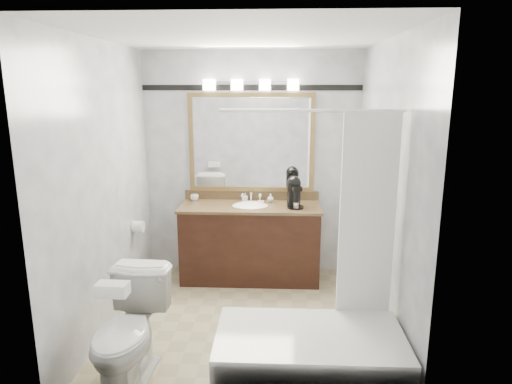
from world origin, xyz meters
TOP-DOWN VIEW (x-y plane):
  - room at (0.00, 0.00)m, footprint 2.42×2.62m
  - vanity at (0.00, 1.02)m, footprint 1.53×0.58m
  - mirror at (0.00, 1.28)m, footprint 1.40×0.04m
  - vanity_light_bar at (0.00, 1.23)m, footprint 1.02×0.14m
  - accent_stripe at (0.00, 1.29)m, footprint 2.40×0.01m
  - bathtub at (0.55, -0.90)m, footprint 1.30×0.75m
  - tp_roll at (-1.14, 0.66)m, footprint 0.11×0.12m
  - toilet at (-0.76, -0.89)m, footprint 0.49×0.81m
  - tissue_box at (-0.76, -1.12)m, footprint 0.21×0.12m
  - coffee_maker at (0.47, 0.97)m, footprint 0.18×0.22m
  - cup_left at (-0.64, 1.20)m, footprint 0.10×0.10m
  - soap_bottle_a at (-0.07, 1.18)m, footprint 0.06×0.06m
  - soap_bottle_b at (0.22, 1.17)m, footprint 0.09×0.09m
  - soap_bar at (0.11, 1.13)m, footprint 0.07×0.05m

SIDE VIEW (x-z plane):
  - bathtub at x=0.55m, z-range -0.70..1.26m
  - toilet at x=-0.76m, z-range 0.00..0.81m
  - vanity at x=0.00m, z-range -0.04..0.93m
  - tp_roll at x=-1.14m, z-range 0.64..0.76m
  - tissue_box at x=-0.76m, z-range 0.81..0.89m
  - soap_bar at x=0.11m, z-range 0.85..0.87m
  - cup_left at x=-0.64m, z-range 0.85..0.92m
  - soap_bottle_b at x=0.22m, z-range 0.85..0.94m
  - soap_bottle_a at x=-0.07m, z-range 0.85..0.95m
  - coffee_maker at x=0.47m, z-range 0.85..1.19m
  - room at x=0.00m, z-range -0.01..2.51m
  - mirror at x=0.00m, z-range 0.95..2.05m
  - accent_stripe at x=0.00m, z-range 2.07..2.13m
  - vanity_light_bar at x=0.00m, z-range 2.07..2.19m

